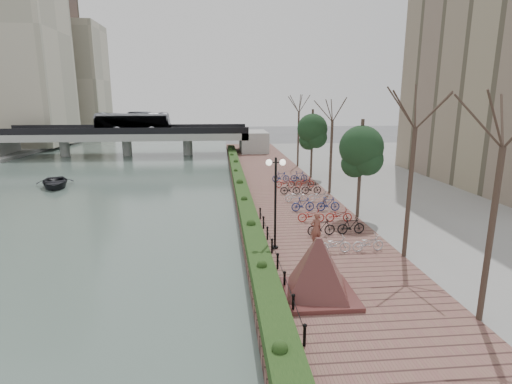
{
  "coord_description": "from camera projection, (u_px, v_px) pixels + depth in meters",
  "views": [
    {
      "loc": [
        -1.18,
        -16.17,
        8.2
      ],
      "look_at": [
        1.26,
        10.49,
        2.0
      ],
      "focal_mm": 28.0,
      "sensor_mm": 36.0,
      "label": 1
    }
  ],
  "objects": [
    {
      "name": "river_water",
      "position": [
        84.0,
        182.0,
        40.57
      ],
      "size": [
        30.0,
        130.0,
        0.02
      ],
      "primitive_type": "cube",
      "color": "#4A5D54",
      "rests_on": "ground"
    },
    {
      "name": "granite_monument",
      "position": [
        318.0,
        267.0,
        15.81
      ],
      "size": [
        4.61,
        4.61,
        2.45
      ],
      "color": "#44221D",
      "rests_on": "promenade"
    },
    {
      "name": "bridge",
      "position": [
        128.0,
        133.0,
        59.23
      ],
      "size": [
        36.0,
        10.77,
        6.5
      ],
      "color": "#A0A09B",
      "rests_on": "ground"
    },
    {
      "name": "inland_pavement",
      "position": [
        454.0,
        189.0,
        36.33
      ],
      "size": [
        24.0,
        75.0,
        0.5
      ],
      "primitive_type": "cube",
      "color": "gray",
      "rests_on": "ground"
    },
    {
      "name": "bicycle_parking",
      "position": [
        312.0,
        200.0,
        29.41
      ],
      "size": [
        2.4,
        19.89,
        1.0
      ],
      "color": "silver",
      "rests_on": "promenade"
    },
    {
      "name": "far_buildings",
      "position": [
        0.0,
        56.0,
        74.26
      ],
      "size": [
        35.0,
        38.0,
        38.0
      ],
      "color": "#ADA690",
      "rests_on": "far_bank"
    },
    {
      "name": "hedge",
      "position": [
        240.0,
        182.0,
        36.92
      ],
      "size": [
        1.1,
        56.0,
        0.6
      ],
      "primitive_type": "cube",
      "color": "black",
      "rests_on": "promenade"
    },
    {
      "name": "chain_fence",
      "position": [
        275.0,
        254.0,
        19.52
      ],
      "size": [
        0.1,
        14.1,
        0.7
      ],
      "color": "black",
      "rests_on": "promenade"
    },
    {
      "name": "ground",
      "position": [
        249.0,
        290.0,
        17.64
      ],
      "size": [
        220.0,
        220.0,
        0.0
      ],
      "primitive_type": "plane",
      "color": "#59595B",
      "rests_on": "ground"
    },
    {
      "name": "boat",
      "position": [
        55.0,
        182.0,
        38.09
      ],
      "size": [
        4.85,
        5.67,
        0.99
      ],
      "primitive_type": "imported",
      "rotation": [
        0.0,
        0.0,
        0.34
      ],
      "color": "black",
      "rests_on": "river_water"
    },
    {
      "name": "pedestrian",
      "position": [
        316.0,
        229.0,
        21.51
      ],
      "size": [
        0.76,
        0.6,
        1.83
      ],
      "primitive_type": "imported",
      "rotation": [
        0.0,
        0.0,
        3.41
      ],
      "color": "brown",
      "rests_on": "promenade"
    },
    {
      "name": "promenade",
      "position": [
        280.0,
        193.0,
        34.92
      ],
      "size": [
        8.0,
        75.0,
        0.5
      ],
      "primitive_type": "cube",
      "color": "brown",
      "rests_on": "ground"
    },
    {
      "name": "lamppost",
      "position": [
        276.0,
        184.0,
        20.45
      ],
      "size": [
        1.02,
        0.32,
        4.86
      ],
      "color": "black",
      "rests_on": "promenade"
    },
    {
      "name": "motorcycle",
      "position": [
        317.0,
        273.0,
        17.12
      ],
      "size": [
        0.6,
        1.5,
        0.92
      ],
      "primitive_type": null,
      "rotation": [
        0.0,
        0.0,
        0.1
      ],
      "color": "black",
      "rests_on": "promenade"
    },
    {
      "name": "street_trees",
      "position": [
        343.0,
        162.0,
        29.82
      ],
      "size": [
        3.2,
        37.12,
        6.8
      ],
      "color": "#32251D",
      "rests_on": "promenade"
    }
  ]
}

